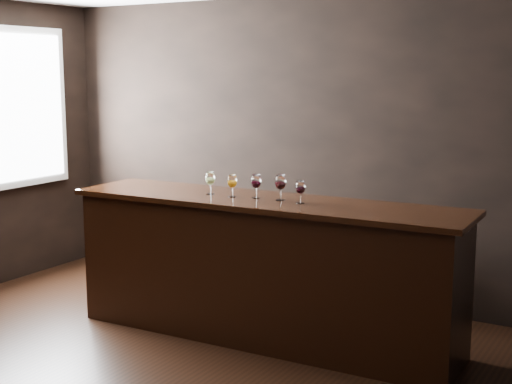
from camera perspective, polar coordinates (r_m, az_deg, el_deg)
The scene contains 10 objects.
ground at distance 5.36m, azimuth -9.95°, elevation -13.67°, with size 5.00×5.00×0.00m, color black.
room_shell at distance 5.18m, azimuth -11.67°, elevation 6.13°, with size 5.02×4.52×2.81m.
bar_counter at distance 5.66m, azimuth 0.65°, elevation -6.41°, with size 3.10×0.67×1.09m, color black.
bar_top at distance 5.53m, azimuth 0.66°, elevation -0.79°, with size 3.21×0.75×0.04m, color black.
back_bar_shelf at distance 7.02m, azimuth -1.90°, elevation -4.27°, with size 2.34×0.40×0.84m, color black.
glass_white at distance 5.75m, azimuth -3.68°, elevation 1.06°, with size 0.08×0.08×0.19m.
glass_amber at distance 5.62m, azimuth -1.92°, elevation 0.84°, with size 0.08×0.08×0.18m.
glass_red_a at distance 5.57m, azimuth -0.00°, elevation 0.81°, with size 0.08×0.08×0.19m.
glass_red_b at distance 5.47m, azimuth 1.97°, elevation 0.75°, with size 0.09×0.09×0.20m.
glass_red_c at distance 5.35m, azimuth 3.57°, elevation 0.34°, with size 0.08×0.08×0.18m.
Camera 1 is at (3.25, -3.71, 2.11)m, focal length 50.00 mm.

